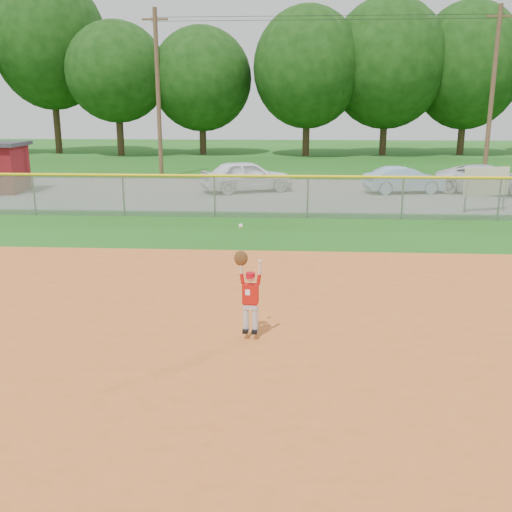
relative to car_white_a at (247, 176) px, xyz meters
The scene contains 11 objects.
ground 16.57m from the car_white_a, 80.73° to the right, with size 120.00×120.00×0.00m, color #185212.
clay_infield 19.53m from the car_white_a, 82.15° to the right, with size 24.00×16.00×0.04m, color #BC5922.
parking_strip 2.79m from the car_white_a, ahead, with size 44.00×10.00×0.03m, color slate.
car_white_a is the anchor object (origin of this frame).
car_blue 7.27m from the car_white_a, ahead, with size 1.27×3.64×1.20m, color #7CA2BA.
car_white_b 11.04m from the car_white_a, ahead, with size 2.13×4.62×1.28m, color silver.
sponsor_sign 10.51m from the car_white_a, 26.89° to the right, with size 1.82×0.69×1.70m.
outfield_fence 6.87m from the car_white_a, 67.18° to the right, with size 40.06×0.10×1.55m.
power_lines 7.81m from the car_white_a, 57.11° to the left, with size 19.40×0.24×9.00m.
tree_line 22.90m from the car_white_a, 80.46° to the left, with size 62.37×13.00×14.43m.
ballplayer 17.52m from the car_white_a, 85.42° to the right, with size 0.47×0.21×1.88m.
Camera 1 is at (-0.58, -10.21, 3.88)m, focal length 40.00 mm.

